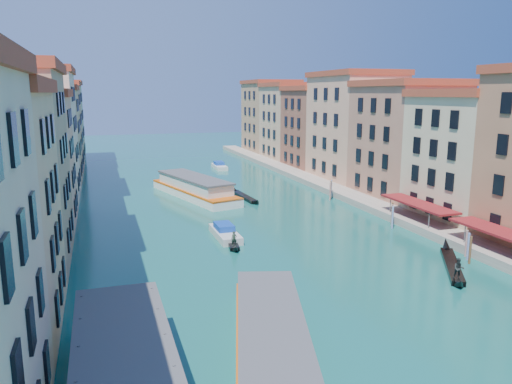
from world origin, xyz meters
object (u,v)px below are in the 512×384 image
at_px(gondola_fore, 230,237).
at_px(gondola_right, 452,264).
at_px(vaporetto_far, 194,188).
at_px(vaporetto_near, 271,339).
at_px(vaporetto_stop, 125,377).

distance_m(gondola_fore, gondola_right, 24.39).
height_order(vaporetto_far, gondola_fore, vaporetto_far).
distance_m(vaporetto_near, gondola_right, 24.91).
relative_size(vaporetto_stop, vaporetto_near, 0.81).
relative_size(vaporetto_far, gondola_fore, 2.03).
bearing_deg(gondola_fore, vaporetto_stop, -107.81).
bearing_deg(gondola_right, vaporetto_near, -122.77).
bearing_deg(vaporetto_near, gondola_fore, 96.54).
height_order(vaporetto_near, vaporetto_far, vaporetto_far).
bearing_deg(vaporetto_stop, gondola_fore, 64.52).
height_order(vaporetto_stop, gondola_right, vaporetto_stop).
distance_m(vaporetto_far, gondola_right, 45.68).
bearing_deg(gondola_fore, gondola_right, -33.55).
relative_size(vaporetto_stop, vaporetto_far, 0.70).
bearing_deg(gondola_fore, vaporetto_far, 96.21).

